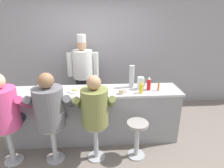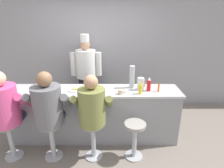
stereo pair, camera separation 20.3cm
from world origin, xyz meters
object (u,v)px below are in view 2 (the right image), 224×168
Objects in this scene: napkin_dispenser_chrome at (95,88)px; empty_stool_round at (135,135)px; cup_stack_steel at (132,77)px; diner_seated_pink at (6,107)px; coffee_mug_white at (49,92)px; cook_in_whites_near at (87,70)px; diner_seated_olive at (93,108)px; water_pitcher_clear at (141,84)px; ketchup_bottle_red at (149,84)px; cereal_bowl at (37,93)px; coffee_mug_tan at (121,92)px; breakfast_plate at (75,89)px; diner_seated_grey at (49,107)px; hot_sauce_bottle_orange at (159,88)px; mustard_bottle_yellow at (141,88)px.

empty_stool_round is at bearing -35.73° from napkin_dispenser_chrome.
diner_seated_pink is (-1.95, -0.63, -0.27)m from cup_stack_steel.
cook_in_whites_near is (0.45, 1.30, -0.00)m from coffee_mug_white.
napkin_dispenser_chrome is 0.46m from diner_seated_olive.
diner_seated_pink is 2.01m from empty_stool_round.
water_pitcher_clear is 0.35× the size of empty_stool_round.
ketchup_bottle_red is 0.33m from cup_stack_steel.
ketchup_bottle_red reaches higher than empty_stool_round.
ketchup_bottle_red is at bearing 5.15° from cereal_bowl.
diner_seated_pink is at bearing -165.76° from water_pitcher_clear.
coffee_mug_white is at bearing -179.08° from coffee_mug_tan.
diner_seated_olive is (-0.44, -0.34, -0.13)m from coffee_mug_tan.
diner_seated_pink reaches higher than breakfast_plate.
water_pitcher_clear is 1.71× the size of coffee_mug_white.
cook_in_whites_near is (-0.73, 1.28, -0.00)m from coffee_mug_tan.
diner_seated_grey is 1.38m from empty_stool_round.
coffee_mug_tan reaches higher than breakfast_plate.
hot_sauce_bottle_orange is 0.65m from coffee_mug_tan.
ketchup_bottle_red is 1.89× the size of coffee_mug_tan.
ketchup_bottle_red is at bearing -0.96° from breakfast_plate.
water_pitcher_clear is 2.17m from diner_seated_pink.
breakfast_plate is at bearing -92.78° from cook_in_whites_near.
breakfast_plate is at bearing 151.78° from empty_stool_round.
coffee_mug_tan is 1.15m from diner_seated_grey.
empty_stool_round is at bearing -60.24° from cook_in_whites_near.
napkin_dispenser_chrome is (-0.76, 0.09, -0.02)m from mustard_bottle_yellow.
diner_seated_pink is (-0.36, -0.31, -0.09)m from cereal_bowl.
empty_stool_round is 0.35× the size of cook_in_whites_near.
diner_seated_pink is (-2.39, -0.44, -0.14)m from hot_sauce_bottle_orange.
coffee_mug_white is 0.96× the size of coffee_mug_tan.
diner_seated_olive is at bearing -0.24° from diner_seated_grey.
hot_sauce_bottle_orange is 1.18m from diner_seated_olive.
cook_in_whites_near is at bearing 119.76° from empty_stool_round.
water_pitcher_clear is (-0.13, 0.05, -0.01)m from ketchup_bottle_red.
ketchup_bottle_red is at bearing -22.32° from water_pitcher_clear.
ketchup_bottle_red is at bearing 27.46° from diner_seated_olive.
cereal_bowl is at bearing -168.48° from cup_stack_steel.
cook_in_whites_near reaches higher than diner_seated_olive.
breakfast_plate is at bearing 124.71° from diner_seated_olive.
cup_stack_steel is at bearing 110.89° from mustard_bottle_yellow.
diner_seated_grey is 0.65m from diner_seated_olive.
coffee_mug_white is at bearing -178.96° from mustard_bottle_yellow.
diner_seated_grey is at bearing -74.49° from coffee_mug_white.
water_pitcher_clear is at bearing 34.01° from diner_seated_olive.
coffee_mug_tan is at bearing -150.67° from water_pitcher_clear.
cup_stack_steel reaches higher than cereal_bowl.
cup_stack_steel is at bearing 17.98° from diner_seated_pink.
cook_in_whites_near reaches higher than mustard_bottle_yellow.
water_pitcher_clear is 0.80m from napkin_dispenser_chrome.
water_pitcher_clear is 0.41m from coffee_mug_tan.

